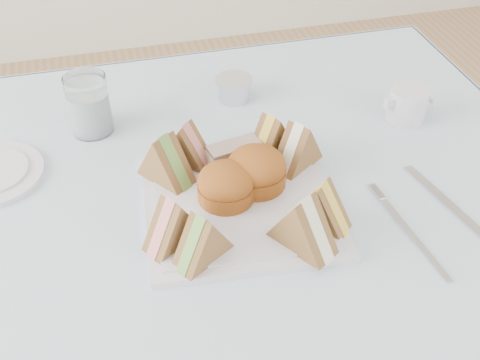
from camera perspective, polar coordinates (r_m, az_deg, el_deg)
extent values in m
cube|color=silver|center=(0.86, 1.30, -4.14)|extent=(1.02, 1.02, 0.01)
cube|color=silver|center=(0.88, 0.00, -2.18)|extent=(0.30, 0.30, 0.01)
cylinder|color=#8C4B11|center=(0.86, -1.35, -0.43)|extent=(0.09, 0.09, 0.06)
cylinder|color=#8C4B11|center=(0.88, 1.56, 1.02)|extent=(0.11, 0.11, 0.06)
cube|color=beige|center=(0.93, -0.58, 2.44)|extent=(0.09, 0.05, 0.04)
cylinder|color=white|center=(1.04, -14.15, 6.97)|extent=(0.09, 0.09, 0.10)
cylinder|color=silver|center=(1.11, -0.57, 8.56)|extent=(0.09, 0.09, 0.04)
cube|color=silver|center=(0.94, 19.07, -2.13)|extent=(0.05, 0.19, 0.00)
cube|color=silver|center=(0.87, 16.15, -5.30)|extent=(0.03, 0.17, 0.00)
cylinder|color=silver|center=(1.09, 15.57, 6.94)|extent=(0.08, 0.08, 0.06)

